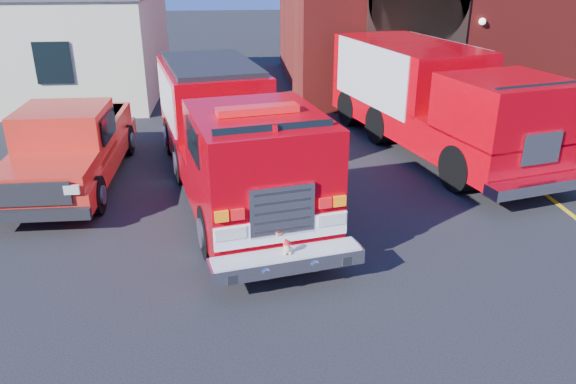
{
  "coord_description": "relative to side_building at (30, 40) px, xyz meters",
  "views": [
    {
      "loc": [
        -0.91,
        -10.78,
        5.4
      ],
      "look_at": [
        0.0,
        -1.2,
        1.3
      ],
      "focal_mm": 35.0,
      "sensor_mm": 36.0,
      "label": 1
    }
  ],
  "objects": [
    {
      "name": "ground",
      "position": [
        9.0,
        -13.0,
        -2.2
      ],
      "size": [
        100.0,
        100.0,
        0.0
      ],
      "primitive_type": "plane",
      "color": "black",
      "rests_on": "ground"
    },
    {
      "name": "parking_stripe_mid",
      "position": [
        15.5,
        -9.0,
        -2.2
      ],
      "size": [
        0.12,
        3.0,
        0.01
      ],
      "primitive_type": "cube",
      "color": "#DFB20B",
      "rests_on": "ground"
    },
    {
      "name": "fire_engine",
      "position": [
        7.91,
        -10.96,
        -0.74
      ],
      "size": [
        4.37,
        9.47,
        2.82
      ],
      "color": "black",
      "rests_on": "ground"
    },
    {
      "name": "secondary_truck",
      "position": [
        13.8,
        -8.22,
        -0.62
      ],
      "size": [
        4.88,
        9.37,
        2.91
      ],
      "color": "black",
      "rests_on": "ground"
    },
    {
      "name": "parking_stripe_far",
      "position": [
        15.5,
        -6.0,
        -2.2
      ],
      "size": [
        0.12,
        3.0,
        0.01
      ],
      "primitive_type": "cube",
      "color": "#DFB20B",
      "rests_on": "ground"
    },
    {
      "name": "pickup_truck",
      "position": [
        3.94,
        -9.97,
        -1.25
      ],
      "size": [
        2.23,
        6.17,
        2.02
      ],
      "color": "black",
      "rests_on": "ground"
    },
    {
      "name": "side_building",
      "position": [
        0.0,
        0.0,
        0.0
      ],
      "size": [
        10.2,
        8.2,
        4.35
      ],
      "color": "beige",
      "rests_on": "ground"
    },
    {
      "name": "parking_stripe_near",
      "position": [
        15.5,
        -12.0,
        -2.2
      ],
      "size": [
        0.12,
        3.0,
        0.01
      ],
      "primitive_type": "cube",
      "color": "#DFB20B",
      "rests_on": "ground"
    }
  ]
}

